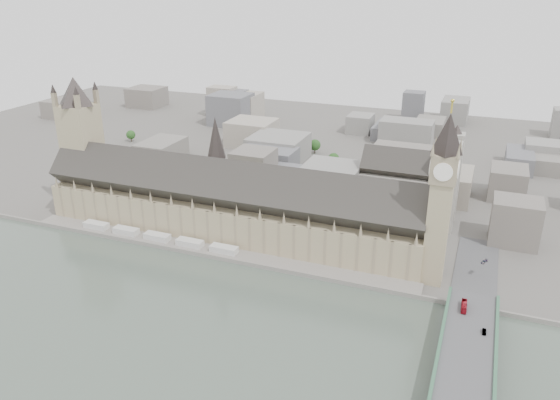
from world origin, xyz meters
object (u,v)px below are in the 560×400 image
(car_silver, at_px, (484,332))
(westminster_abbey, at_px, (411,186))
(elizabeth_tower, at_px, (442,189))
(victoria_tower, at_px, (81,138))
(red_bus_north, at_px, (464,306))
(car_approach, at_px, (484,261))
(palace_of_westminster, at_px, (227,205))
(westminster_bridge, at_px, (462,391))

(car_silver, bearing_deg, westminster_abbey, 109.71)
(elizabeth_tower, bearing_deg, victoria_tower, 176.04)
(red_bus_north, height_order, car_approach, red_bus_north)
(car_approach, bearing_deg, victoria_tower, -156.49)
(victoria_tower, bearing_deg, car_approach, -0.70)
(car_silver, bearing_deg, elizabeth_tower, 115.82)
(car_approach, bearing_deg, palace_of_westminster, -154.83)
(palace_of_westminster, xyz_separation_m, westminster_abbey, (110.92, 75.30, 2.38))
(westminster_bridge, bearing_deg, westminster_abbey, 105.64)
(palace_of_westminster, height_order, westminster_abbey, westminster_abbey)
(palace_of_westminster, bearing_deg, victoria_tower, 177.04)
(westminster_bridge, xyz_separation_m, car_approach, (3.69, 109.97, 5.92))
(red_bus_north, distance_m, car_silver, 20.50)
(elizabeth_tower, height_order, red_bus_north, elizabeth_tower)
(victoria_tower, xyz_separation_m, westminster_bridge, (284.00, -113.50, -50.08))
(palace_of_westminster, height_order, elizabeth_tower, elizabeth_tower)
(westminster_bridge, relative_size, car_silver, 68.54)
(car_approach, bearing_deg, elizabeth_tower, -128.19)
(elizabeth_tower, distance_m, car_approach, 56.48)
(palace_of_westminster, relative_size, elizabeth_tower, 2.47)
(westminster_bridge, height_order, car_approach, car_approach)
(red_bus_north, bearing_deg, car_silver, -61.39)
(palace_of_westminster, height_order, car_silver, palace_of_westminster)
(elizabeth_tower, relative_size, car_approach, 19.71)
(palace_of_westminster, bearing_deg, red_bus_north, -18.15)
(victoria_tower, height_order, car_approach, victoria_tower)
(red_bus_north, bearing_deg, car_approach, 80.09)
(victoria_tower, bearing_deg, elizabeth_tower, -3.96)
(westminster_abbey, relative_size, red_bus_north, 6.03)
(car_approach, bearing_deg, westminster_bridge, -67.71)
(westminster_abbey, bearing_deg, elizabeth_tower, -72.71)
(elizabeth_tower, bearing_deg, palace_of_westminster, 175.15)
(westminster_abbey, height_order, car_silver, westminster_abbey)
(palace_of_westminster, relative_size, car_approach, 48.59)
(elizabeth_tower, xyz_separation_m, westminster_abbey, (-27.08, 87.00, -33.01))
(car_silver, bearing_deg, palace_of_westminster, 155.64)
(palace_of_westminster, xyz_separation_m, car_approach, (165.69, 2.77, -11.66))
(westminster_abbey, xyz_separation_m, red_bus_north, (47.08, -127.10, -13.26))
(victoria_tower, xyz_separation_m, red_bus_north, (280.01, -58.10, -43.39))
(victoria_tower, relative_size, car_approach, 18.34)
(westminster_bridge, bearing_deg, car_approach, 88.08)
(elizabeth_tower, relative_size, westminster_bridge, 0.33)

